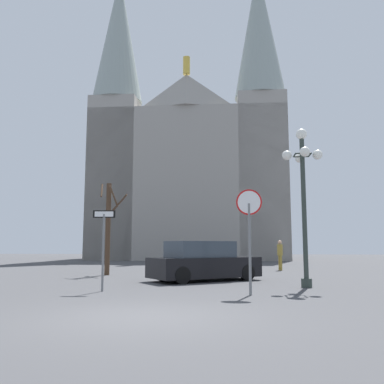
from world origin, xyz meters
name	(u,v)px	position (x,y,z in m)	size (l,w,h in m)	color
ground_plane	(143,317)	(0.00, 0.00, 0.00)	(120.00, 120.00, 0.00)	#424244
cathedral	(190,165)	(-2.72, 34.97, 10.00)	(19.86, 12.95, 31.42)	gray
stop_sign	(249,221)	(2.27, 3.84, 2.12)	(0.75, 0.15, 3.05)	slate
one_way_arrow_sign	(103,240)	(-2.25, 4.38, 1.59)	(0.70, 0.09, 2.51)	slate
street_lamp	(303,183)	(4.24, 6.21, 3.55)	(1.40, 1.40, 5.50)	#2D3833
bare_tree	(109,225)	(-4.24, 11.36, 2.39)	(1.35, 1.35, 4.47)	#473323
parked_car_near_black	(203,262)	(0.59, 8.51, 0.73)	(4.64, 4.07, 1.58)	black
pedestrian_walking	(280,252)	(4.45, 15.99, 1.03)	(0.32, 0.32, 1.70)	olive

